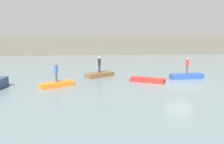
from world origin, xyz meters
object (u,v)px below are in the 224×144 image
Objects in this scene: rowboat_blue at (187,76)px; person_red_shirt at (187,65)px; rowboat_brown at (99,75)px; rowboat_orange at (56,85)px; rowboat_red at (147,80)px; person_blue_shirt at (56,72)px; person_dark_shirt at (99,64)px.

rowboat_blue is 1.22m from person_red_shirt.
rowboat_orange is at bearing -165.65° from rowboat_brown.
person_red_shirt is (0.00, 0.00, 1.22)m from rowboat_blue.
person_red_shirt reaches higher than rowboat_blue.
rowboat_orange is 0.92× the size of rowboat_red.
person_blue_shirt is 6.17m from person_dark_shirt.
rowboat_blue is 2.04× the size of person_red_shirt.
person_dark_shirt reaches higher than rowboat_orange.
person_dark_shirt is 1.02× the size of person_red_shirt.
person_blue_shirt is at bearing -131.10° from person_dark_shirt.
rowboat_orange is 1.00× the size of rowboat_brown.
rowboat_blue is at bearing -9.75° from person_dark_shirt.
person_blue_shirt is at bearing -167.12° from person_red_shirt.
person_dark_shirt is (-9.30, 1.60, 1.21)m from rowboat_blue.
person_red_shirt is at bearing 12.88° from person_blue_shirt.
rowboat_orange is 1.81× the size of person_red_shirt.
person_red_shirt reaches higher than person_dark_shirt.
rowboat_blue is (4.53, 1.49, 0.04)m from rowboat_red.
rowboat_blue is at bearing -44.30° from rowboat_brown.
rowboat_red is at bearing -161.80° from person_red_shirt.
rowboat_orange reaches higher than rowboat_brown.
rowboat_blue is at bearing -20.14° from rowboat_orange.
rowboat_red is at bearing -32.91° from person_dark_shirt.
person_blue_shirt is at bearing -174.53° from rowboat_blue.
rowboat_brown is 1.81× the size of person_blue_shirt.
rowboat_orange is 13.70m from rowboat_blue.
person_red_shirt is (4.53, 1.49, 1.26)m from rowboat_red.
rowboat_blue is 9.51m from person_dark_shirt.
rowboat_brown is 6.29m from person_blue_shirt.
rowboat_red is 1.97× the size of person_red_shirt.
rowboat_brown is 9.51m from person_red_shirt.
person_blue_shirt is at bearing -144.06° from rowboat_red.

